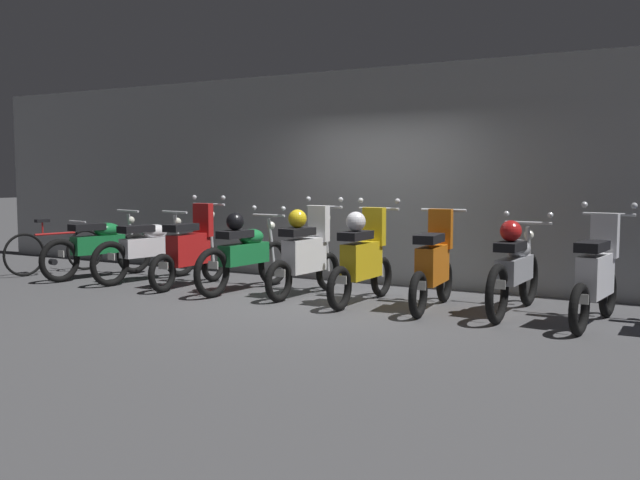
% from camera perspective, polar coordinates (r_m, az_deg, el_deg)
% --- Properties ---
extents(ground_plane, '(80.00, 80.00, 0.00)m').
position_cam_1_polar(ground_plane, '(9.18, 0.38, -4.84)').
color(ground_plane, '#4C4C4F').
extents(back_wall, '(16.18, 0.30, 3.13)m').
position_cam_1_polar(back_wall, '(10.74, 5.42, 4.96)').
color(back_wall, gray).
rests_on(back_wall, ground).
extents(motorbike_slot_0, '(0.62, 1.93, 1.03)m').
position_cam_1_polar(motorbike_slot_0, '(11.77, -16.82, -0.46)').
color(motorbike_slot_0, black).
rests_on(motorbike_slot_0, ground).
extents(motorbike_slot_1, '(0.56, 1.94, 1.03)m').
position_cam_1_polar(motorbike_slot_1, '(11.19, -13.28, -0.65)').
color(motorbike_slot_1, black).
rests_on(motorbike_slot_1, ground).
extents(motorbike_slot_2, '(0.59, 1.68, 1.29)m').
position_cam_1_polar(motorbike_slot_2, '(10.51, -10.08, -0.75)').
color(motorbike_slot_2, black).
rests_on(motorbike_slot_2, ground).
extents(motorbike_slot_3, '(0.59, 1.95, 1.15)m').
position_cam_1_polar(motorbike_slot_3, '(9.99, -5.90, -1.00)').
color(motorbike_slot_3, black).
rests_on(motorbike_slot_3, ground).
extents(motorbike_slot_4, '(0.59, 1.68, 1.29)m').
position_cam_1_polar(motorbike_slot_4, '(9.57, -1.14, -0.99)').
color(motorbike_slot_4, black).
rests_on(motorbike_slot_4, ground).
extents(motorbike_slot_5, '(0.59, 1.68, 1.29)m').
position_cam_1_polar(motorbike_slot_5, '(9.01, 3.34, -1.38)').
color(motorbike_slot_5, black).
rests_on(motorbike_slot_5, ground).
extents(motorbike_slot_6, '(0.56, 1.68, 1.18)m').
position_cam_1_polar(motorbike_slot_6, '(8.70, 8.84, -1.96)').
color(motorbike_slot_6, black).
rests_on(motorbike_slot_6, ground).
extents(motorbike_slot_7, '(0.59, 1.95, 1.15)m').
position_cam_1_polar(motorbike_slot_7, '(8.59, 14.96, -2.14)').
color(motorbike_slot_7, black).
rests_on(motorbike_slot_7, ground).
extents(motorbike_slot_8, '(0.59, 1.68, 1.29)m').
position_cam_1_polar(motorbike_slot_8, '(8.21, 20.76, -2.63)').
color(motorbike_slot_8, black).
rests_on(motorbike_slot_8, ground).
extents(bicycle, '(0.54, 1.70, 0.89)m').
position_cam_1_polar(bicycle, '(12.53, -19.96, -0.80)').
color(bicycle, black).
rests_on(bicycle, ground).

